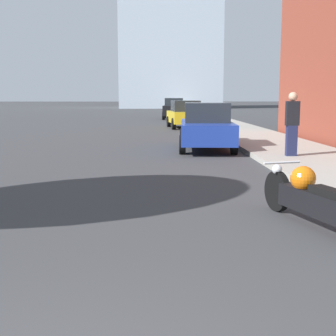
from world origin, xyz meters
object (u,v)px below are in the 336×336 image
parked_car_black (174,109)px  parked_car_blue (206,126)px  motorcycle (312,198)px  pedestrian (292,123)px  parked_car_yellow (185,114)px

parked_car_black → parked_car_blue: bearing=-85.9°
motorcycle → pedestrian: 6.90m
parked_car_yellow → pedestrian: bearing=-86.6°
pedestrian → parked_car_black: bearing=94.8°
parked_car_blue → parked_car_black: parked_car_black is taller
motorcycle → pedestrian: pedestrian is taller
parked_car_blue → pedestrian: (2.05, -3.05, 0.28)m
motorcycle → parked_car_blue: parked_car_blue is taller
parked_car_black → pedestrian: bearing=-81.4°
parked_car_yellow → parked_car_black: 11.48m
motorcycle → pedestrian: (1.66, 6.67, 0.67)m
parked_car_blue → parked_car_black: bearing=93.9°
parked_car_yellow → pedestrian: 14.44m
parked_car_blue → pedestrian: 3.68m
motorcycle → parked_car_black: parked_car_black is taller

